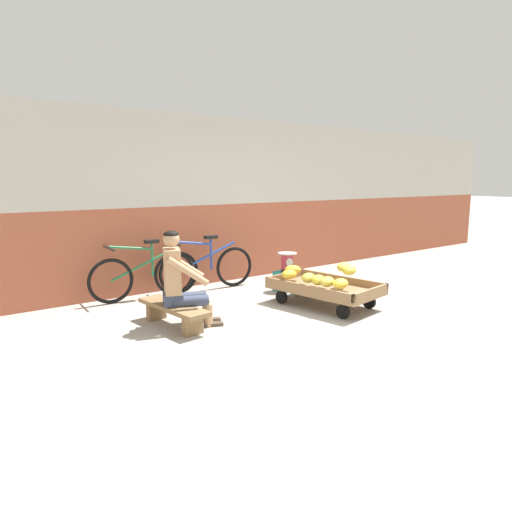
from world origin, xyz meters
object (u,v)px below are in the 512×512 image
at_px(low_bench, 173,310).
at_px(bicycle_far_left, 205,268).
at_px(banana_cart, 325,289).
at_px(bicycle_near_left, 146,275).
at_px(weighing_scale, 287,262).
at_px(shopping_bag, 313,285).
at_px(plastic_crate, 287,281).
at_px(vendor_seated, 180,279).

relative_size(low_bench, bicycle_far_left, 0.68).
relative_size(banana_cart, bicycle_near_left, 0.94).
height_order(weighing_scale, bicycle_near_left, bicycle_near_left).
bearing_deg(bicycle_far_left, bicycle_near_left, 175.15).
distance_m(low_bench, bicycle_near_left, 1.44).
distance_m(weighing_scale, shopping_bag, 0.52).
relative_size(low_bench, plastic_crate, 3.13).
bearing_deg(plastic_crate, weighing_scale, -90.00).
relative_size(bicycle_far_left, shopping_bag, 6.91).
height_order(weighing_scale, bicycle_far_left, bicycle_far_left).
bearing_deg(banana_cart, weighing_scale, 80.33).
relative_size(low_bench, weighing_scale, 3.76).
xyz_separation_m(banana_cart, low_bench, (-2.06, 0.43, -0.04)).
bearing_deg(bicycle_near_left, vendor_seated, -97.46).
height_order(banana_cart, shopping_bag, banana_cart).
bearing_deg(banana_cart, bicycle_far_left, 115.89).
xyz_separation_m(low_bench, shopping_bag, (2.46, 0.23, -0.08)).
bearing_deg(plastic_crate, vendor_seated, -164.54).
height_order(vendor_seated, bicycle_far_left, vendor_seated).
height_order(low_bench, shopping_bag, low_bench).
relative_size(plastic_crate, bicycle_near_left, 0.22).
bearing_deg(bicycle_near_left, low_bench, -100.87).
height_order(banana_cart, weighing_scale, weighing_scale).
height_order(banana_cart, bicycle_far_left, bicycle_far_left).
bearing_deg(bicycle_near_left, bicycle_far_left, -4.85).
relative_size(plastic_crate, weighing_scale, 1.20).
height_order(low_bench, plastic_crate, plastic_crate).
bearing_deg(shopping_bag, weighing_scale, 124.29).
xyz_separation_m(low_bench, bicycle_near_left, (0.27, 1.41, 0.15)).
distance_m(plastic_crate, weighing_scale, 0.30).
height_order(low_bench, bicycle_near_left, bicycle_near_left).
relative_size(vendor_seated, bicycle_far_left, 0.69).
height_order(low_bench, vendor_seated, vendor_seated).
height_order(banana_cart, low_bench, banana_cart).
bearing_deg(vendor_seated, bicycle_far_left, 50.22).
bearing_deg(shopping_bag, plastic_crate, 124.20).
relative_size(banana_cart, bicycle_far_left, 0.94).
distance_m(vendor_seated, weighing_scale, 2.23).
distance_m(weighing_scale, bicycle_near_left, 2.14).
bearing_deg(vendor_seated, banana_cart, -11.21).
bearing_deg(shopping_bag, bicycle_far_left, 138.57).
relative_size(banana_cart, plastic_crate, 4.33).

